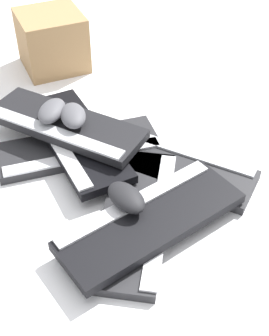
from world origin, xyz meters
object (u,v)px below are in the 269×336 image
keyboard_2 (171,165)px  mouse_2 (73,115)px  mouse_3 (52,111)px  keyboard_4 (65,125)px  keyboard_1 (137,216)px  mouse_0 (126,197)px  cardboard_box (52,41)px  keyboard_5 (151,220)px  keyboard_0 (79,148)px  keyboard_3 (76,139)px

keyboard_2 → mouse_2: mouse_2 is taller
mouse_3 → keyboard_4: bearing=80.0°
mouse_2 → keyboard_1: bearing=19.9°
keyboard_4 → mouse_0: mouse_0 is taller
mouse_3 → cardboard_box: 0.44m
mouse_2 → keyboard_5: bearing=20.5°
keyboard_0 → keyboard_3: 0.03m
keyboard_5 → mouse_0: mouse_0 is taller
keyboard_0 → keyboard_2: (-0.24, -0.09, 0.00)m
keyboard_1 → cardboard_box: size_ratio=2.24×
keyboard_3 → keyboard_4: 0.05m
keyboard_2 → cardboard_box: 0.67m
keyboard_3 → mouse_3: (0.07, 0.01, 0.07)m
keyboard_2 → keyboard_5: keyboard_5 is taller
keyboard_1 → mouse_0: (0.02, 0.02, 0.07)m
keyboard_4 → mouse_3: size_ratio=4.15×
keyboard_2 → mouse_2: (0.26, 0.08, 0.10)m
keyboard_5 → cardboard_box: cardboard_box is taller
keyboard_3 → mouse_0: 0.30m
keyboard_5 → mouse_0: size_ratio=4.22×
mouse_0 → mouse_2: mouse_2 is taller
keyboard_5 → cardboard_box: 0.83m
mouse_3 → cardboard_box: cardboard_box is taller
keyboard_3 → mouse_0: (-0.27, 0.13, 0.04)m
keyboard_2 → cardboard_box: cardboard_box is taller
mouse_2 → keyboard_4: bearing=-117.6°
keyboard_4 → mouse_3: mouse_3 is taller
keyboard_3 → keyboard_4: size_ratio=1.01×
keyboard_0 → keyboard_2: 0.26m
keyboard_3 → mouse_2: 0.07m
keyboard_4 → mouse_2: 0.05m
keyboard_1 → mouse_3: (0.36, -0.10, 0.10)m
keyboard_5 → keyboard_2: bearing=-69.1°
keyboard_4 → mouse_3: bearing=13.5°
keyboard_4 → mouse_3: 0.05m
mouse_0 → mouse_3: mouse_3 is taller
keyboard_0 → mouse_3: (0.08, 0.01, 0.10)m
keyboard_2 → mouse_2: 0.29m
keyboard_0 → keyboard_4: 0.08m
cardboard_box → keyboard_4: bearing=137.6°
keyboard_3 → keyboard_5: bearing=159.9°
mouse_0 → cardboard_box: bearing=163.1°
keyboard_0 → keyboard_4: (0.05, 0.00, 0.06)m
keyboard_2 → mouse_0: 0.23m
mouse_0 → mouse_3: 0.36m
keyboard_0 → keyboard_4: bearing=0.0°
keyboard_2 → mouse_0: mouse_0 is taller
keyboard_4 → keyboard_5: bearing=161.7°
keyboard_2 → mouse_2: size_ratio=4.16×
keyboard_1 → keyboard_4: bearing=-18.5°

